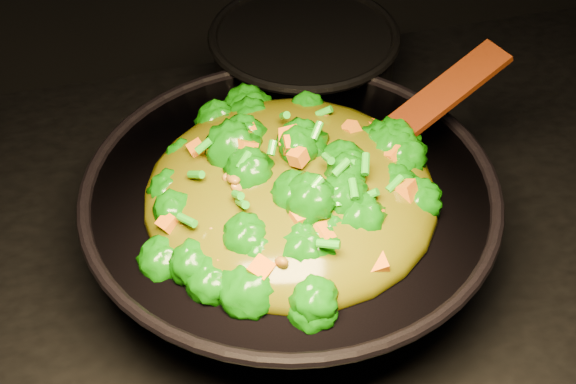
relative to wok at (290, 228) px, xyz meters
name	(u,v)px	position (x,y,z in m)	size (l,w,h in m)	color
wok	(290,228)	(0.00, 0.00, 0.00)	(0.44, 0.44, 0.12)	black
stir_fry	(291,162)	(0.00, -0.02, 0.11)	(0.31, 0.31, 0.11)	#0F5D06
spatula	(406,123)	(0.13, 0.02, 0.11)	(0.27, 0.04, 0.01)	#360D04
back_pot	(304,74)	(0.09, 0.27, 0.01)	(0.24, 0.24, 0.14)	black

